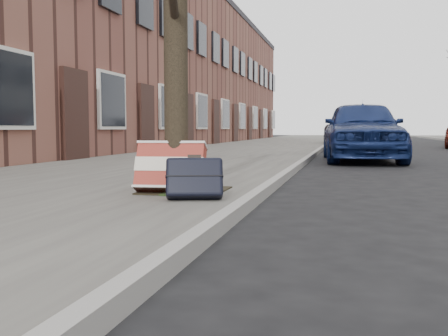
% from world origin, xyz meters
% --- Properties ---
extents(ground, '(120.00, 120.00, 0.00)m').
position_xyz_m(ground, '(0.00, 0.00, 0.00)').
color(ground, black).
rests_on(ground, ground).
extents(near_sidewalk, '(5.00, 70.00, 0.12)m').
position_xyz_m(near_sidewalk, '(-3.70, 15.00, 0.06)').
color(near_sidewalk, slate).
rests_on(near_sidewalk, ground).
extents(house_near, '(6.80, 40.00, 7.00)m').
position_xyz_m(house_near, '(-9.60, 16.00, 3.50)').
color(house_near, brown).
rests_on(house_near, ground).
extents(dirt_patch, '(0.85, 0.85, 0.02)m').
position_xyz_m(dirt_patch, '(-2.00, 1.20, 0.13)').
color(dirt_patch, black).
rests_on(dirt_patch, near_sidewalk).
extents(suitcase_red, '(0.74, 0.46, 0.54)m').
position_xyz_m(suitcase_red, '(-2.08, 0.97, 0.39)').
color(suitcase_red, maroon).
rests_on(suitcase_red, near_sidewalk).
extents(suitcase_navy, '(0.60, 0.46, 0.42)m').
position_xyz_m(suitcase_navy, '(-1.70, 0.59, 0.33)').
color(suitcase_navy, black).
rests_on(suitcase_navy, near_sidewalk).
extents(car_near_front, '(2.11, 4.55, 1.51)m').
position_xyz_m(car_near_front, '(0.00, 8.85, 0.75)').
color(car_near_front, navy).
rests_on(car_near_front, ground).
extents(car_near_mid, '(1.58, 4.00, 1.30)m').
position_xyz_m(car_near_mid, '(0.06, 14.15, 0.65)').
color(car_near_mid, '#B0B2B9').
rests_on(car_near_mid, ground).
extents(car_near_back, '(2.61, 4.96, 1.33)m').
position_xyz_m(car_near_back, '(-0.24, 19.79, 0.66)').
color(car_near_back, '#333338').
rests_on(car_near_back, ground).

